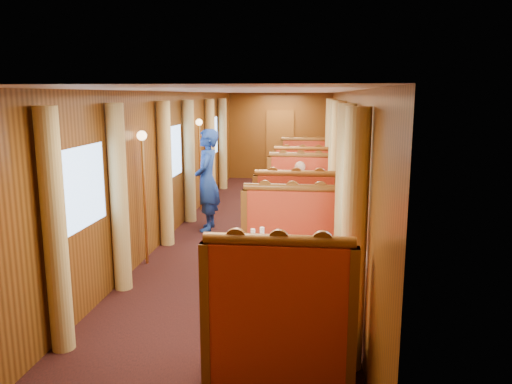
% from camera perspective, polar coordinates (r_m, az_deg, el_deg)
% --- Properties ---
extents(floor, '(3.00, 12.00, 0.01)m').
position_cam_1_polar(floor, '(8.93, -0.06, -4.82)').
color(floor, black).
rests_on(floor, ground).
extents(ceiling, '(3.00, 12.00, 0.01)m').
position_cam_1_polar(ceiling, '(8.59, -0.06, 11.43)').
color(ceiling, silver).
rests_on(ceiling, wall_left).
extents(wall_far, '(3.00, 0.01, 2.50)m').
position_cam_1_polar(wall_far, '(14.62, 2.77, 6.36)').
color(wall_far, brown).
rests_on(wall_far, floor).
extents(wall_near, '(3.00, 0.01, 2.50)m').
position_cam_1_polar(wall_near, '(2.98, -14.34, -12.93)').
color(wall_near, brown).
rests_on(wall_near, floor).
extents(wall_left, '(0.01, 12.00, 2.50)m').
position_cam_1_polar(wall_left, '(8.98, -9.62, 3.26)').
color(wall_left, brown).
rests_on(wall_left, floor).
extents(wall_right, '(0.01, 12.00, 2.50)m').
position_cam_1_polar(wall_right, '(8.63, 9.89, 2.94)').
color(wall_right, brown).
rests_on(wall_right, floor).
extents(doorway_far, '(0.80, 0.04, 2.00)m').
position_cam_1_polar(doorway_far, '(14.61, 2.75, 5.37)').
color(doorway_far, brown).
rests_on(doorway_far, floor).
extents(table_near, '(1.05, 0.72, 0.75)m').
position_cam_1_polar(table_near, '(5.45, 3.45, -11.29)').
color(table_near, white).
rests_on(table_near, floor).
extents(banquette_near_fwd, '(1.30, 0.55, 1.34)m').
position_cam_1_polar(banquette_near_fwd, '(4.51, 2.65, -15.61)').
color(banquette_near_fwd, '#AB1413').
rests_on(banquette_near_fwd, floor).
extents(banquette_near_aft, '(1.30, 0.55, 1.34)m').
position_cam_1_polar(banquette_near_aft, '(6.38, 4.00, -7.44)').
color(banquette_near_aft, '#AB1413').
rests_on(banquette_near_aft, floor).
extents(table_mid, '(1.05, 0.72, 0.75)m').
position_cam_1_polar(table_mid, '(8.78, 4.81, -2.61)').
color(table_mid, white).
rests_on(table_mid, floor).
extents(banquette_mid_fwd, '(1.30, 0.55, 1.34)m').
position_cam_1_polar(banquette_mid_fwd, '(7.79, 4.55, -4.01)').
color(banquette_mid_fwd, '#AB1413').
rests_on(banquette_mid_fwd, floor).
extents(banquette_mid_aft, '(1.30, 0.55, 1.34)m').
position_cam_1_polar(banquette_mid_aft, '(9.76, 5.03, -0.93)').
color(banquette_mid_aft, '#AB1413').
rests_on(banquette_mid_aft, floor).
extents(table_far, '(1.05, 0.72, 0.75)m').
position_cam_1_polar(table_far, '(12.21, 5.41, 1.25)').
color(table_far, white).
rests_on(table_far, floor).
extents(banquette_far_fwd, '(1.30, 0.55, 1.34)m').
position_cam_1_polar(banquette_far_fwd, '(11.21, 5.28, 0.62)').
color(banquette_far_fwd, '#AB1413').
rests_on(banquette_far_fwd, floor).
extents(banquette_far_aft, '(1.30, 0.55, 1.34)m').
position_cam_1_polar(banquette_far_aft, '(13.21, 5.53, 2.21)').
color(banquette_far_aft, '#AB1413').
rests_on(banquette_far_aft, floor).
extents(tea_tray, '(0.38, 0.31, 0.01)m').
position_cam_1_polar(tea_tray, '(5.25, 2.22, -7.70)').
color(tea_tray, silver).
rests_on(tea_tray, table_near).
extents(teapot_left, '(0.18, 0.15, 0.13)m').
position_cam_1_polar(teapot_left, '(5.20, 1.13, -7.21)').
color(teapot_left, silver).
rests_on(teapot_left, tea_tray).
extents(teapot_right, '(0.17, 0.14, 0.13)m').
position_cam_1_polar(teapot_right, '(5.16, 2.96, -7.38)').
color(teapot_right, silver).
rests_on(teapot_right, tea_tray).
extents(teapot_back, '(0.17, 0.14, 0.13)m').
position_cam_1_polar(teapot_back, '(5.37, 2.11, -6.64)').
color(teapot_back, silver).
rests_on(teapot_back, tea_tray).
extents(fruit_plate, '(0.20, 0.20, 0.05)m').
position_cam_1_polar(fruit_plate, '(5.20, 7.11, -7.83)').
color(fruit_plate, white).
rests_on(fruit_plate, table_near).
extents(cup_inboard, '(0.08, 0.08, 0.26)m').
position_cam_1_polar(cup_inboard, '(5.46, -0.35, -5.86)').
color(cup_inboard, white).
rests_on(cup_inboard, table_near).
extents(cup_outboard, '(0.08, 0.08, 0.26)m').
position_cam_1_polar(cup_outboard, '(5.53, 0.70, -5.65)').
color(cup_outboard, white).
rests_on(cup_outboard, table_near).
extents(rose_vase_mid, '(0.06, 0.06, 0.36)m').
position_cam_1_polar(rose_vase_mid, '(8.64, 5.01, 0.90)').
color(rose_vase_mid, silver).
rests_on(rose_vase_mid, table_mid).
extents(rose_vase_far, '(0.06, 0.06, 0.36)m').
position_cam_1_polar(rose_vase_far, '(12.11, 5.45, 3.81)').
color(rose_vase_far, silver).
rests_on(rose_vase_far, table_far).
extents(window_left_near, '(0.01, 1.20, 0.90)m').
position_cam_1_polar(window_left_near, '(5.71, -19.41, 0.39)').
color(window_left_near, '#82ADE2').
rests_on(window_left_near, wall_left).
extents(curtain_left_near_a, '(0.22, 0.22, 2.35)m').
position_cam_1_polar(curtain_left_near_a, '(5.05, -22.00, -4.34)').
color(curtain_left_near_a, tan).
rests_on(curtain_left_near_a, floor).
extents(curtain_left_near_b, '(0.22, 0.22, 2.35)m').
position_cam_1_polar(curtain_left_near_b, '(6.42, -15.37, -0.76)').
color(curtain_left_near_b, tan).
rests_on(curtain_left_near_b, floor).
extents(window_right_near, '(0.01, 1.20, 0.90)m').
position_cam_1_polar(window_right_near, '(5.15, 11.78, -0.32)').
color(window_right_near, '#82ADE2').
rests_on(window_right_near, wall_right).
extents(curtain_right_near_a, '(0.22, 0.22, 2.35)m').
position_cam_1_polar(curtain_right_near_a, '(4.45, 11.12, -5.73)').
color(curtain_right_near_a, tan).
rests_on(curtain_right_near_a, floor).
extents(curtain_right_near_b, '(0.22, 0.22, 2.35)m').
position_cam_1_polar(curtain_right_near_b, '(5.96, 10.05, -1.42)').
color(curtain_right_near_b, tan).
rests_on(curtain_right_near_b, floor).
extents(window_left_mid, '(0.01, 1.20, 0.90)m').
position_cam_1_polar(window_left_mid, '(8.95, -9.57, 4.52)').
color(window_left_mid, '#82ADE2').
rests_on(window_left_mid, wall_left).
extents(curtain_left_mid_a, '(0.22, 0.22, 2.35)m').
position_cam_1_polar(curtain_left_mid_a, '(8.22, -10.32, 1.99)').
color(curtain_left_mid_a, tan).
rests_on(curtain_left_mid_a, floor).
extents(curtain_left_mid_b, '(0.22, 0.22, 2.35)m').
position_cam_1_polar(curtain_left_mid_b, '(9.70, -7.63, 3.44)').
color(curtain_left_mid_b, tan).
rests_on(curtain_left_mid_b, floor).
extents(window_right_mid, '(0.01, 1.20, 0.90)m').
position_cam_1_polar(window_right_mid, '(8.60, 9.84, 4.26)').
color(window_right_mid, '#82ADE2').
rests_on(window_right_mid, wall_right).
extents(curtain_right_mid_a, '(0.22, 0.22, 2.35)m').
position_cam_1_polar(curtain_right_mid_a, '(7.86, 9.29, 1.62)').
color(curtain_right_mid_a, tan).
rests_on(curtain_right_mid_a, floor).
extents(curtain_right_mid_b, '(0.22, 0.22, 2.35)m').
position_cam_1_polar(curtain_right_mid_b, '(9.41, 8.91, 3.17)').
color(curtain_right_mid_b, tan).
rests_on(curtain_right_mid_b, floor).
extents(window_left_far, '(0.01, 1.20, 0.90)m').
position_cam_1_polar(window_left_far, '(12.33, -5.00, 6.39)').
color(window_left_far, '#82ADE2').
rests_on(window_left_far, wall_left).
extents(curtain_left_far_a, '(0.22, 0.22, 2.35)m').
position_cam_1_polar(curtain_left_far_a, '(11.58, -5.25, 4.72)').
color(curtain_left_far_a, tan).
rests_on(curtain_left_far_a, floor).
extents(curtain_left_far_b, '(0.22, 0.22, 2.35)m').
position_cam_1_polar(curtain_left_far_b, '(13.10, -3.83, 5.47)').
color(curtain_left_far_b, tan).
rests_on(curtain_left_far_b, floor).
extents(window_right_far, '(0.01, 1.20, 0.90)m').
position_cam_1_polar(window_right_far, '(12.08, 9.01, 6.20)').
color(window_right_far, '#82ADE2').
rests_on(window_right_far, wall_right).
extents(curtain_right_far_a, '(0.22, 0.22, 2.35)m').
position_cam_1_polar(curtain_right_far_a, '(11.33, 8.58, 4.50)').
color(curtain_right_far_a, tan).
rests_on(curtain_right_far_a, floor).
extents(curtain_right_far_b, '(0.22, 0.22, 2.35)m').
position_cam_1_polar(curtain_right_far_b, '(12.88, 8.38, 5.29)').
color(curtain_right_far_b, tan).
rests_on(curtain_right_far_b, floor).
extents(sconce_left_fore, '(0.14, 0.14, 1.95)m').
position_cam_1_polar(sconce_left_fore, '(7.28, -12.76, 2.41)').
color(sconce_left_fore, '#BF8C3F').
rests_on(sconce_left_fore, floor).
extents(sconce_right_fore, '(0.14, 0.14, 1.95)m').
position_cam_1_polar(sconce_right_fore, '(6.87, 9.84, 2.02)').
color(sconce_right_fore, '#BF8C3F').
rests_on(sconce_right_fore, floor).
extents(sconce_left_aft, '(0.14, 0.14, 1.95)m').
position_cam_1_polar(sconce_left_aft, '(10.62, -6.47, 5.26)').
color(sconce_left_aft, '#BF8C3F').
rests_on(sconce_left_aft, floor).
extents(sconce_right_aft, '(0.14, 0.14, 1.95)m').
position_cam_1_polar(sconce_right_aft, '(10.34, 8.87, 5.04)').
color(sconce_right_aft, '#BF8C3F').
rests_on(sconce_right_aft, floor).
extents(steward, '(0.50, 0.71, 1.85)m').
position_cam_1_polar(steward, '(9.05, -5.61, 1.34)').
color(steward, navy).
rests_on(steward, floor).
extents(passenger, '(0.40, 0.44, 0.76)m').
position_cam_1_polar(passenger, '(9.48, 5.02, 0.67)').
color(passenger, beige).
rests_on(passenger, banquette_mid_aft).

